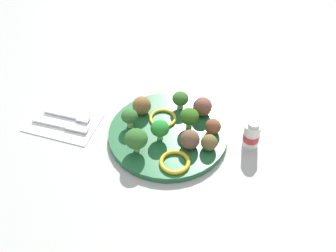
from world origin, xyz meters
The scene contains 18 objects.
ground_plane centered at (0.00, 0.00, 0.00)m, with size 4.00×4.00×0.00m, color #B2B2AD.
plate centered at (0.00, 0.00, 0.01)m, with size 0.28×0.28×0.02m, color #236638.
broccoli_floret_mid_left centered at (0.01, 0.09, 0.04)m, with size 0.04×0.04×0.05m.
broccoli_floret_near_rim centered at (-0.09, 0.00, 0.05)m, with size 0.04×0.04×0.05m.
broccoli_floret_back_right centered at (0.04, 0.03, 0.05)m, with size 0.04×0.04×0.05m.
broccoli_floret_center centered at (-0.01, -0.02, 0.05)m, with size 0.04×0.04×0.05m.
broccoli_floret_back_left centered at (-0.06, -0.07, 0.05)m, with size 0.05×0.05×0.06m.
meatball_back_right centered at (0.10, 0.02, 0.03)m, with size 0.04×0.04×0.04m, color brown.
meatball_back_left centered at (-0.08, 0.05, 0.04)m, with size 0.04×0.04×0.04m, color brown.
meatball_mid_right centered at (0.10, -0.03, 0.03)m, with size 0.04×0.04×0.04m, color brown.
meatball_far_rim centered at (0.07, 0.08, 0.04)m, with size 0.05×0.05×0.05m, color brown.
meatball_mid_left centered at (0.06, -0.03, 0.04)m, with size 0.04×0.04×0.04m, color brown.
pepper_ring_mid_right centered at (-0.02, 0.04, 0.02)m, with size 0.07×0.07×0.01m, color yellow.
pepper_ring_front_left centered at (0.04, -0.09, 0.02)m, with size 0.07×0.07×0.01m, color yellow.
napkin centered at (-0.26, -0.01, 0.00)m, with size 0.17×0.12×0.01m, color white.
fork centered at (-0.25, 0.01, 0.01)m, with size 0.12×0.03×0.01m.
knife centered at (-0.25, -0.03, 0.01)m, with size 0.15×0.02×0.01m.
yogurt_bottle centered at (0.19, 0.02, 0.03)m, with size 0.04×0.04×0.07m.
Camera 1 is at (0.16, -0.72, 0.76)m, focal length 47.83 mm.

